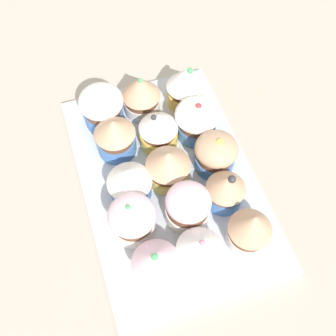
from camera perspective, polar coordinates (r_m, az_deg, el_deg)
name	(u,v)px	position (r cm, az deg, el deg)	size (l,w,h in cm)	color
ground_plane	(168,187)	(62.00, 0.00, -2.65)	(180.00, 180.00, 3.00)	#B2A899
baking_tray	(168,180)	(60.15, 0.00, -1.72)	(37.96, 24.95, 1.20)	silver
cupcake_0	(250,228)	(53.07, 11.58, -8.40)	(5.78, 5.78, 7.61)	white
cupcake_1	(226,189)	(55.47, 8.17, -2.98)	(5.54, 5.54, 6.99)	#477AC6
cupcake_2	(215,153)	(58.43, 6.71, 2.14)	(6.25, 6.25, 6.66)	#477AC6
cupcake_3	(197,120)	(61.38, 4.07, 6.81)	(6.70, 6.70, 6.80)	#477AC6
cupcake_4	(185,86)	(64.74, 2.47, 11.54)	(6.04, 6.04, 8.01)	#EFC651
cupcake_5	(197,250)	(51.54, 4.07, -11.53)	(6.08, 6.08, 6.97)	white
cupcake_6	(188,206)	(54.06, 2.83, -5.47)	(6.17, 6.17, 6.45)	white
cupcake_7	(167,167)	(56.43, -0.18, 0.18)	(6.39, 6.39, 6.88)	#EFC651
cupcake_8	(158,129)	(60.16, -1.38, 5.51)	(5.91, 5.91, 7.11)	#EFC651
cupcake_9	(142,94)	(63.88, -3.73, 10.36)	(6.04, 6.04, 7.72)	white
cupcake_10	(156,262)	(50.62, -1.71, -13.21)	(6.25, 6.25, 7.62)	white
cupcake_11	(133,220)	(53.19, -5.01, -7.31)	(6.36, 6.36, 6.78)	white
cupcake_12	(130,182)	(55.52, -5.48, -1.99)	(6.33, 6.33, 6.83)	#477AC6
cupcake_13	(115,136)	(59.73, -7.50, 4.54)	(6.12, 6.12, 7.10)	#477AC6
cupcake_14	(102,107)	(63.32, -9.34, 8.58)	(6.85, 6.85, 6.94)	#477AC6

